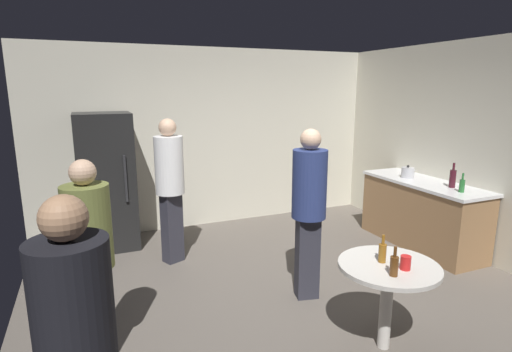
{
  "coord_description": "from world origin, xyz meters",
  "views": [
    {
      "loc": [
        -1.81,
        -3.34,
        2.1
      ],
      "look_at": [
        -0.22,
        0.42,
        1.22
      ],
      "focal_mm": 28.36,
      "sensor_mm": 36.0,
      "label": 1
    }
  ],
  "objects_px": {
    "beer_bottle_amber": "(382,252)",
    "plastic_cup_red": "(406,263)",
    "refrigerator": "(107,182)",
    "person_in_black_shirt": "(77,348)",
    "person_in_navy_shirt": "(309,201)",
    "beer_bottle_brown": "(394,265)",
    "person_in_white_shirt": "(170,180)",
    "wine_bottle_on_counter": "(453,178)",
    "foreground_table": "(388,277)",
    "person_in_olive_shirt": "(90,249)",
    "kettle": "(408,172)",
    "beer_bottle_on_counter": "(462,185)"
  },
  "relations": [
    {
      "from": "beer_bottle_on_counter",
      "to": "person_in_olive_shirt",
      "type": "xyz_separation_m",
      "value": [
        -4.09,
        -0.25,
        -0.04
      ]
    },
    {
      "from": "plastic_cup_red",
      "to": "person_in_navy_shirt",
      "type": "distance_m",
      "value": 1.15
    },
    {
      "from": "foreground_table",
      "to": "kettle",
      "type": "bearing_deg",
      "value": 44.27
    },
    {
      "from": "refrigerator",
      "to": "kettle",
      "type": "distance_m",
      "value": 4.07
    },
    {
      "from": "foreground_table",
      "to": "person_in_olive_shirt",
      "type": "height_order",
      "value": "person_in_olive_shirt"
    },
    {
      "from": "beer_bottle_on_counter",
      "to": "wine_bottle_on_counter",
      "type": "bearing_deg",
      "value": 67.75
    },
    {
      "from": "person_in_white_shirt",
      "to": "person_in_navy_shirt",
      "type": "height_order",
      "value": "person_in_white_shirt"
    },
    {
      "from": "person_in_black_shirt",
      "to": "refrigerator",
      "type": "bearing_deg",
      "value": 99.03
    },
    {
      "from": "plastic_cup_red",
      "to": "wine_bottle_on_counter",
      "type": "bearing_deg",
      "value": 34.12
    },
    {
      "from": "plastic_cup_red",
      "to": "person_in_white_shirt",
      "type": "distance_m",
      "value": 2.84
    },
    {
      "from": "beer_bottle_brown",
      "to": "person_in_olive_shirt",
      "type": "height_order",
      "value": "person_in_olive_shirt"
    },
    {
      "from": "plastic_cup_red",
      "to": "person_in_black_shirt",
      "type": "height_order",
      "value": "person_in_black_shirt"
    },
    {
      "from": "beer_bottle_on_counter",
      "to": "person_in_navy_shirt",
      "type": "bearing_deg",
      "value": 180.0
    },
    {
      "from": "person_in_navy_shirt",
      "to": "person_in_olive_shirt",
      "type": "distance_m",
      "value": 2.03
    },
    {
      "from": "plastic_cup_red",
      "to": "person_in_olive_shirt",
      "type": "relative_size",
      "value": 0.07
    },
    {
      "from": "kettle",
      "to": "beer_bottle_on_counter",
      "type": "relative_size",
      "value": 1.06
    },
    {
      "from": "beer_bottle_amber",
      "to": "person_in_navy_shirt",
      "type": "relative_size",
      "value": 0.13
    },
    {
      "from": "beer_bottle_on_counter",
      "to": "person_in_white_shirt",
      "type": "xyz_separation_m",
      "value": [
        -3.16,
        1.41,
        0.05
      ]
    },
    {
      "from": "beer_bottle_brown",
      "to": "person_in_black_shirt",
      "type": "xyz_separation_m",
      "value": [
        -2.14,
        -0.41,
        0.17
      ]
    },
    {
      "from": "person_in_navy_shirt",
      "to": "foreground_table",
      "type": "bearing_deg",
      "value": 22.63
    },
    {
      "from": "foreground_table",
      "to": "plastic_cup_red",
      "type": "bearing_deg",
      "value": -66.66
    },
    {
      "from": "wine_bottle_on_counter",
      "to": "plastic_cup_red",
      "type": "height_order",
      "value": "wine_bottle_on_counter"
    },
    {
      "from": "kettle",
      "to": "foreground_table",
      "type": "relative_size",
      "value": 0.3
    },
    {
      "from": "plastic_cup_red",
      "to": "person_in_olive_shirt",
      "type": "distance_m",
      "value": 2.39
    },
    {
      "from": "wine_bottle_on_counter",
      "to": "foreground_table",
      "type": "xyz_separation_m",
      "value": [
        -2.0,
        -1.2,
        -0.39
      ]
    },
    {
      "from": "foreground_table",
      "to": "person_in_navy_shirt",
      "type": "relative_size",
      "value": 0.46
    },
    {
      "from": "refrigerator",
      "to": "person_in_black_shirt",
      "type": "height_order",
      "value": "refrigerator"
    },
    {
      "from": "refrigerator",
      "to": "person_in_black_shirt",
      "type": "distance_m",
      "value": 3.79
    },
    {
      "from": "refrigerator",
      "to": "person_in_olive_shirt",
      "type": "xyz_separation_m",
      "value": [
        -0.25,
        -2.47,
        0.04
      ]
    },
    {
      "from": "beer_bottle_brown",
      "to": "plastic_cup_red",
      "type": "height_order",
      "value": "beer_bottle_brown"
    },
    {
      "from": "wine_bottle_on_counter",
      "to": "beer_bottle_brown",
      "type": "distance_m",
      "value": 2.52
    },
    {
      "from": "beer_bottle_brown",
      "to": "beer_bottle_on_counter",
      "type": "bearing_deg",
      "value": 29.77
    },
    {
      "from": "refrigerator",
      "to": "person_in_black_shirt",
      "type": "bearing_deg",
      "value": -94.81
    },
    {
      "from": "wine_bottle_on_counter",
      "to": "person_in_navy_shirt",
      "type": "bearing_deg",
      "value": -174.3
    },
    {
      "from": "beer_bottle_brown",
      "to": "person_in_white_shirt",
      "type": "relative_size",
      "value": 0.13
    },
    {
      "from": "beer_bottle_brown",
      "to": "person_in_white_shirt",
      "type": "distance_m",
      "value": 2.82
    },
    {
      "from": "person_in_black_shirt",
      "to": "person_in_navy_shirt",
      "type": "xyz_separation_m",
      "value": [
        2.08,
        1.56,
        0.03
      ]
    },
    {
      "from": "beer_bottle_brown",
      "to": "person_in_navy_shirt",
      "type": "relative_size",
      "value": 0.13
    },
    {
      "from": "beer_bottle_brown",
      "to": "plastic_cup_red",
      "type": "distance_m",
      "value": 0.17
    },
    {
      "from": "kettle",
      "to": "person_in_white_shirt",
      "type": "bearing_deg",
      "value": 170.41
    },
    {
      "from": "refrigerator",
      "to": "person_in_black_shirt",
      "type": "xyz_separation_m",
      "value": [
        -0.32,
        -3.78,
        0.08
      ]
    },
    {
      "from": "kettle",
      "to": "beer_bottle_on_counter",
      "type": "distance_m",
      "value": 0.87
    },
    {
      "from": "wine_bottle_on_counter",
      "to": "beer_bottle_amber",
      "type": "bearing_deg",
      "value": -150.59
    },
    {
      "from": "beer_bottle_brown",
      "to": "person_in_navy_shirt",
      "type": "height_order",
      "value": "person_in_navy_shirt"
    },
    {
      "from": "person_in_navy_shirt",
      "to": "beer_bottle_amber",
      "type": "bearing_deg",
      "value": 21.91
    },
    {
      "from": "plastic_cup_red",
      "to": "beer_bottle_amber",
      "type": "bearing_deg",
      "value": 112.38
    },
    {
      "from": "beer_bottle_brown",
      "to": "person_in_black_shirt",
      "type": "bearing_deg",
      "value": -169.25
    },
    {
      "from": "wine_bottle_on_counter",
      "to": "person_in_olive_shirt",
      "type": "height_order",
      "value": "person_in_olive_shirt"
    },
    {
      "from": "wine_bottle_on_counter",
      "to": "person_in_white_shirt",
      "type": "height_order",
      "value": "person_in_white_shirt"
    },
    {
      "from": "beer_bottle_amber",
      "to": "plastic_cup_red",
      "type": "relative_size",
      "value": 2.09
    }
  ]
}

